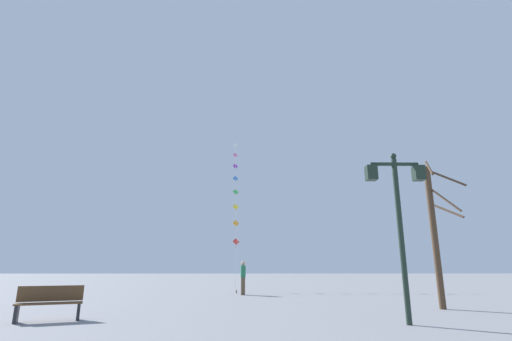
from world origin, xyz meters
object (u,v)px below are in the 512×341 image
Objects in this scene: bare_tree at (435,228)px; twin_lantern_lamp_post at (398,201)px; kite_train at (236,194)px; park_bench at (50,303)px; kite_flyer at (243,277)px.

twin_lantern_lamp_post is at bearing -126.76° from bare_tree.
kite_train is 18.26m from park_bench.
kite_train is at bearing 52.89° from park_bench.
bare_tree is (2.68, 3.59, -0.34)m from twin_lantern_lamp_post.
bare_tree is at bearing 53.24° from twin_lantern_lamp_post.
kite_flyer reaches higher than park_bench.
kite_train is at bearing 118.92° from bare_tree.
kite_train is (-4.98, 17.46, 3.58)m from twin_lantern_lamp_post.
twin_lantern_lamp_post is at bearing -27.91° from park_bench.
bare_tree is at bearing -61.08° from kite_train.
kite_flyer is at bearing 111.57° from twin_lantern_lamp_post.
park_bench is at bearing -166.90° from bare_tree.
park_bench is at bearing 174.92° from twin_lantern_lamp_post.
kite_train is 2.33× the size of bare_tree.
twin_lantern_lamp_post is 2.57× the size of kite_flyer.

